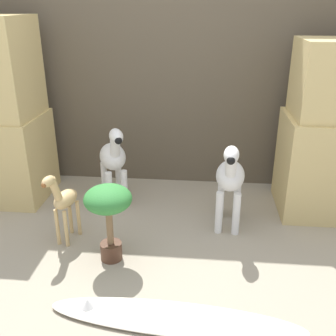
{
  "coord_description": "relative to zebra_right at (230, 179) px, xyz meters",
  "views": [
    {
      "loc": [
        0.35,
        -1.9,
        1.55
      ],
      "look_at": [
        0.09,
        0.86,
        0.39
      ],
      "focal_mm": 42.0,
      "sensor_mm": 36.0,
      "label": 1
    }
  ],
  "objects": [
    {
      "name": "wall_back",
      "position": [
        -0.55,
        0.85,
        0.7
      ],
      "size": [
        6.4,
        0.08,
        2.2
      ],
      "color": "brown",
      "rests_on": "ground_plane"
    },
    {
      "name": "surfboard",
      "position": [
        -0.32,
        -0.98,
        -0.38
      ],
      "size": [
        1.39,
        0.33,
        0.08
      ],
      "color": "silver",
      "rests_on": "ground_plane"
    },
    {
      "name": "rock_pillar_right",
      "position": [
        0.75,
        0.36,
        0.23
      ],
      "size": [
        0.66,
        0.6,
        1.33
      ],
      "color": "#D1B775",
      "rests_on": "ground_plane"
    },
    {
      "name": "zebra_left",
      "position": [
        -0.91,
        0.29,
        0.0
      ],
      "size": [
        0.32,
        0.48,
        0.7
      ],
      "color": "white",
      "rests_on": "ground_plane"
    },
    {
      "name": "ground_plane",
      "position": [
        -0.55,
        -0.68,
        -0.4
      ],
      "size": [
        14.0,
        14.0,
        0.0
      ],
      "primitive_type": "plane",
      "color": "#9E937F"
    },
    {
      "name": "potted_palm_front",
      "position": [
        -0.77,
        -0.47,
        -0.01
      ],
      "size": [
        0.3,
        0.3,
        0.52
      ],
      "color": "#513323",
      "rests_on": "ground_plane"
    },
    {
      "name": "giraffe_figurine",
      "position": [
        -1.13,
        -0.3,
        -0.07
      ],
      "size": [
        0.17,
        0.34,
        0.55
      ],
      "color": "tan",
      "rests_on": "ground_plane"
    },
    {
      "name": "zebra_right",
      "position": [
        0.0,
        0.0,
        0.0
      ],
      "size": [
        0.23,
        0.47,
        0.7
      ],
      "color": "white",
      "rests_on": "ground_plane"
    }
  ]
}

